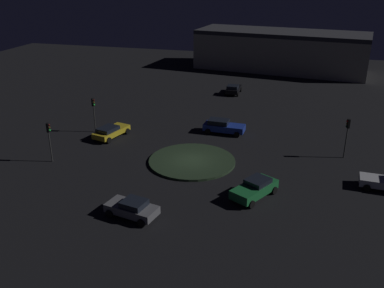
# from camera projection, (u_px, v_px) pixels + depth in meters

# --- Properties ---
(ground_plane) EXTENTS (114.92, 114.92, 0.00)m
(ground_plane) POSITION_uv_depth(u_px,v_px,m) (192.00, 162.00, 40.68)
(ground_plane) COLOR black
(roundabout_island) EXTENTS (8.34, 8.34, 0.22)m
(roundabout_island) POSITION_uv_depth(u_px,v_px,m) (192.00, 161.00, 40.63)
(roundabout_island) COLOR #263823
(roundabout_island) RESTS_ON ground_plane
(car_grey) EXTENTS (2.65, 4.20, 1.39)m
(car_grey) POSITION_uv_depth(u_px,v_px,m) (132.00, 208.00, 31.45)
(car_grey) COLOR slate
(car_grey) RESTS_ON ground_plane
(car_blue) EXTENTS (2.20, 4.66, 1.55)m
(car_blue) POSITION_uv_depth(u_px,v_px,m) (223.00, 126.00, 47.58)
(car_blue) COLOR #1E38A5
(car_blue) RESTS_ON ground_plane
(car_yellow) EXTENTS (4.74, 2.95, 1.32)m
(car_yellow) POSITION_uv_depth(u_px,v_px,m) (111.00, 131.00, 46.36)
(car_yellow) COLOR gold
(car_yellow) RESTS_ON ground_plane
(car_green) EXTENTS (4.66, 3.67, 1.48)m
(car_green) POSITION_uv_depth(u_px,v_px,m) (255.00, 188.00, 34.21)
(car_green) COLOR #1E7238
(car_green) RESTS_ON ground_plane
(car_black) EXTENTS (3.83, 2.02, 1.42)m
(car_black) POSITION_uv_depth(u_px,v_px,m) (233.00, 89.00, 62.62)
(car_black) COLOR black
(car_black) RESTS_ON ground_plane
(traffic_light_north) EXTENTS (0.35, 0.39, 3.95)m
(traffic_light_north) POSITION_uv_depth(u_px,v_px,m) (49.00, 134.00, 39.69)
(traffic_light_north) COLOR #2D2D2D
(traffic_light_north) RESTS_ON ground_plane
(traffic_light_north_near) EXTENTS (0.36, 0.39, 3.97)m
(traffic_light_north_near) POSITION_uv_depth(u_px,v_px,m) (94.00, 108.00, 47.12)
(traffic_light_north_near) COLOR #2D2D2D
(traffic_light_north_near) RESTS_ON ground_plane
(traffic_light_south) EXTENTS (0.36, 0.39, 4.02)m
(traffic_light_south) POSITION_uv_depth(u_px,v_px,m) (347.00, 131.00, 40.50)
(traffic_light_south) COLOR #2D2D2D
(traffic_light_south) RESTS_ON ground_plane
(store_building) EXTENTS (14.00, 31.25, 6.97)m
(store_building) POSITION_uv_depth(u_px,v_px,m) (281.00, 51.00, 76.71)
(store_building) COLOR #ADA893
(store_building) RESTS_ON ground_plane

